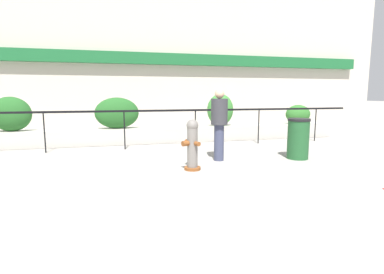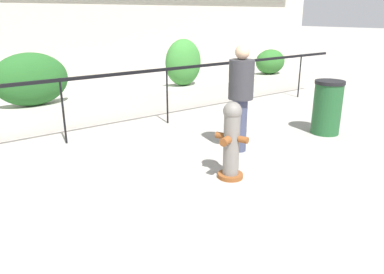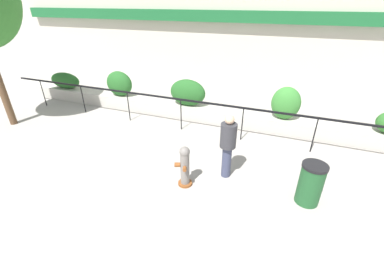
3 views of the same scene
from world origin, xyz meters
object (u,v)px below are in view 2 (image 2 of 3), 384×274
hedge_bush_2 (31,80)px  pedestrian (241,92)px  hedge_bush_3 (183,63)px  trash_bin (327,107)px  hedge_bush_4 (270,62)px  fire_hydrant (231,140)px

hedge_bush_2 → pedestrian: size_ratio=0.80×
hedge_bush_3 → trash_bin: 3.63m
hedge_bush_3 → hedge_bush_4: bearing=0.0°
pedestrian → trash_bin: bearing=-8.6°
hedge_bush_4 → pedestrian: pedestrian is taller
hedge_bush_4 → trash_bin: (-2.31, -3.50, -0.34)m
fire_hydrant → trash_bin: fire_hydrant is taller
hedge_bush_2 → fire_hydrant: size_ratio=1.29×
hedge_bush_3 → pedestrian: bearing=-110.1°
hedge_bush_3 → trash_bin: bearing=-77.0°
hedge_bush_4 → pedestrian: size_ratio=0.56×
fire_hydrant → hedge_bush_3: bearing=62.7°
hedge_bush_2 → trash_bin: bearing=-38.8°
hedge_bush_4 → pedestrian: 5.35m
hedge_bush_4 → fire_hydrant: hedge_bush_4 is taller
hedge_bush_2 → fire_hydrant: bearing=-69.0°
fire_hydrant → pedestrian: size_ratio=0.62×
hedge_bush_2 → hedge_bush_4: bearing=0.0°
fire_hydrant → trash_bin: size_ratio=1.07×
hedge_bush_2 → fire_hydrant: 4.23m
hedge_bush_4 → trash_bin: bearing=-123.4°
hedge_bush_2 → hedge_bush_4: hedge_bush_2 is taller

